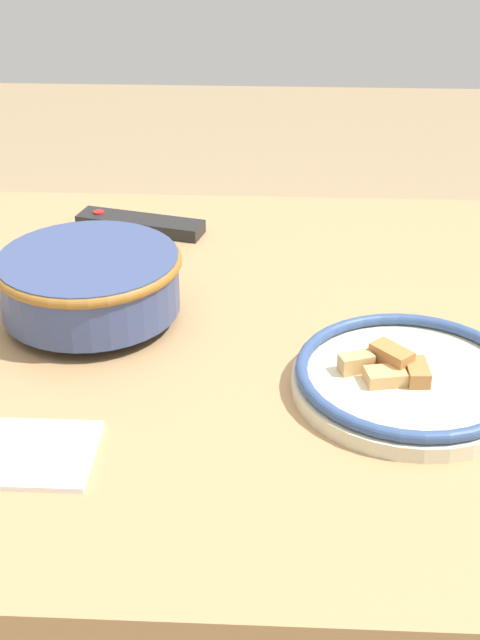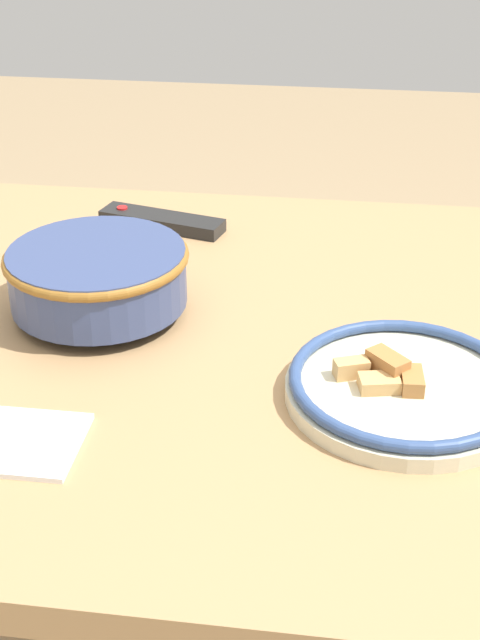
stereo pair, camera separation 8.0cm
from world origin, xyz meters
TOP-DOWN VIEW (x-y plane):
  - dining_table at (0.00, 0.00)m, footprint 1.41×0.93m
  - noodle_bowl at (-0.27, 0.03)m, footprint 0.23×0.23m
  - food_plate at (0.11, -0.12)m, footprint 0.26×0.26m
  - tv_remote at (-0.25, 0.31)m, footprint 0.21×0.10m
  - folded_napkin at (-0.29, -0.26)m, footprint 0.16×0.11m

SIDE VIEW (x-z plane):
  - dining_table at x=0.00m, z-range 0.29..1.01m
  - folded_napkin at x=-0.29m, z-range 0.73..0.73m
  - tv_remote at x=-0.25m, z-range 0.73..0.75m
  - food_plate at x=0.11m, z-range 0.72..0.77m
  - noodle_bowl at x=-0.27m, z-range 0.74..0.83m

